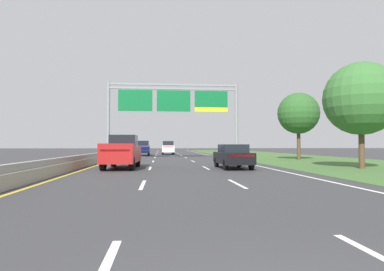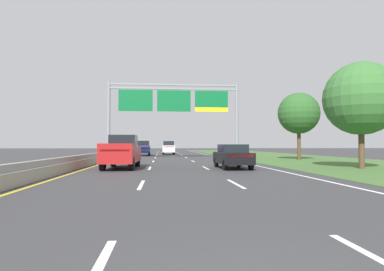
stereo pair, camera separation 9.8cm
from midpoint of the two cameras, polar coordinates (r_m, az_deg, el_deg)
name	(u,v)px [view 1 (the left image)]	position (r m, az deg, el deg)	size (l,w,h in m)	color
ground_plane	(171,158)	(37.49, -3.71, -3.96)	(220.00, 220.00, 0.00)	#333335
lane_striping	(171,159)	(37.03, -3.69, -3.99)	(11.96, 106.00, 0.01)	white
grass_verge_right	(290,158)	(40.38, 16.53, -3.72)	(14.00, 110.00, 0.02)	#3D602D
median_barrier_concrete	(112,155)	(37.86, -13.76, -3.36)	(0.60, 110.00, 0.85)	#99968E
overhead_sign_gantry	(174,104)	(38.11, -3.26, 5.39)	(15.06, 0.42, 8.67)	gray
pickup_truck_red	(122,152)	(22.15, -12.07, -2.79)	(2.16, 5.46, 2.20)	maroon
car_black_right_lane_sedan	(233,156)	(21.79, 6.91, -3.51)	(1.89, 4.43, 1.57)	black
car_blue_left_lane_suv	(143,148)	(48.61, -8.48, -2.11)	(2.00, 4.74, 2.11)	navy
car_white_centre_lane_suv	(168,148)	(52.83, -4.22, -2.08)	(1.93, 4.71, 2.11)	silver
roadside_tree_near	(361,99)	(24.09, 26.98, 5.66)	(4.71, 4.71, 6.88)	#4C3823
roadside_tree_mid	(298,113)	(35.82, 17.78, 3.64)	(4.24, 4.24, 6.90)	#4C3823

